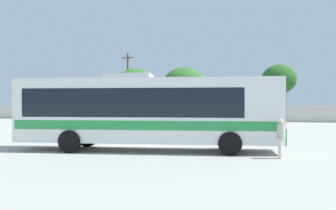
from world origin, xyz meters
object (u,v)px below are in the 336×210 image
parked_car_leftmost_white (130,115)px  utility_pole_near (128,85)px  coach_bus_white_green (145,110)px  attendant_by_bus_door (281,136)px  parked_car_second_black (187,115)px  roadside_tree_left (135,87)px  roadside_tree_midright (279,79)px  roadside_tree_midleft (184,85)px

parked_car_leftmost_white → utility_pole_near: 7.84m
coach_bus_white_green → attendant_by_bus_door: bearing=-9.5°
utility_pole_near → attendant_by_bus_door: bearing=-59.9°
coach_bus_white_green → parked_car_second_black: (-3.38, 26.07, -1.16)m
parked_car_second_black → roadside_tree_left: bearing=145.7°
parked_car_leftmost_white → roadside_tree_left: bearing=104.8°
utility_pole_near → roadside_tree_midright: utility_pole_near is taller
coach_bus_white_green → attendant_by_bus_door: size_ratio=7.79×
parked_car_second_black → roadside_tree_midright: bearing=39.2°
coach_bus_white_green → attendant_by_bus_door: 6.39m
utility_pole_near → roadside_tree_left: size_ratio=1.31×
roadside_tree_midleft → roadside_tree_midright: roadside_tree_midright is taller
coach_bus_white_green → roadside_tree_left: 34.01m
attendant_by_bus_door → utility_pole_near: (-19.06, 32.89, 3.72)m
parked_car_second_black → utility_pole_near: size_ratio=0.45×
coach_bus_white_green → parked_car_second_black: 26.31m
roadside_tree_midleft → attendant_by_bus_door: bearing=-71.6°
utility_pole_near → roadside_tree_midleft: bearing=21.1°
attendant_by_bus_door → roadside_tree_left: 37.62m
attendant_by_bus_door → roadside_tree_midleft: roadside_tree_midleft is taller
roadside_tree_midright → attendant_by_bus_door: bearing=-91.2°
utility_pole_near → roadside_tree_left: (1.06, -0.05, -0.24)m
parked_car_leftmost_white → utility_pole_near: (-2.70, 6.28, 3.85)m
roadside_tree_midleft → roadside_tree_midright: (12.58, -0.16, 0.62)m
attendant_by_bus_door → utility_pole_near: utility_pole_near is taller
roadside_tree_left → parked_car_leftmost_white: bearing=-75.2°
utility_pole_near → coach_bus_white_green: bearing=-68.0°
parked_car_second_black → roadside_tree_left: roadside_tree_left is taller
parked_car_leftmost_white → roadside_tree_left: (-1.64, 6.23, 3.61)m
attendant_by_bus_door → roadside_tree_midright: 35.79m
roadside_tree_midright → parked_car_leftmost_white: bearing=-152.5°
parked_car_leftmost_white → roadside_tree_left: roadside_tree_left is taller
coach_bus_white_green → utility_pole_near: (-12.85, 31.86, 2.68)m
coach_bus_white_green → roadside_tree_midright: (6.95, 34.48, 3.28)m
roadside_tree_left → utility_pole_near: bearing=177.2°
parked_car_leftmost_white → roadside_tree_midright: (17.10, 8.90, 4.45)m
coach_bus_white_green → attendant_by_bus_door: coach_bus_white_green is taller
utility_pole_near → roadside_tree_midright: size_ratio=1.25×
attendant_by_bus_door → roadside_tree_left: bearing=118.7°
attendant_by_bus_door → roadside_tree_left: size_ratio=0.24×
roadside_tree_left → roadside_tree_midleft: 6.78m
utility_pole_near → roadside_tree_midright: (19.79, 2.62, 0.59)m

